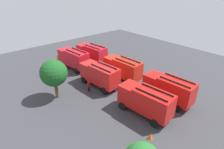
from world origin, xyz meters
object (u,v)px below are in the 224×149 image
(fire_truck_0, at_px, (168,88))
(firefighter_1, at_px, (106,57))
(firefighter_2, at_px, (89,86))
(traffic_cone_0, at_px, (174,92))
(traffic_cone_1, at_px, (76,59))
(fire_truck_1, at_px, (123,68))
(fire_truck_3, at_px, (145,100))
(fire_truck_4, at_px, (99,74))
(fire_truck_2, at_px, (92,53))
(fire_truck_5, at_px, (73,58))
(firefighter_0, at_px, (58,58))
(traffic_cone_2, at_px, (150,136))
(tree_1, at_px, (54,73))

(fire_truck_0, relative_size, firefighter_1, 4.39)
(firefighter_2, relative_size, traffic_cone_0, 2.54)
(traffic_cone_0, relative_size, traffic_cone_1, 0.97)
(fire_truck_0, bearing_deg, firefighter_2, 32.78)
(fire_truck_0, relative_size, fire_truck_1, 1.00)
(fire_truck_3, bearing_deg, traffic_cone_1, -12.82)
(fire_truck_4, distance_m, firefighter_2, 2.59)
(fire_truck_2, xyz_separation_m, fire_truck_3, (-18.29, 4.79, 0.00))
(fire_truck_5, bearing_deg, firefighter_0, 8.01)
(traffic_cone_0, bearing_deg, traffic_cone_1, 12.39)
(fire_truck_4, xyz_separation_m, firefighter_0, (13.36, 0.76, -1.15))
(firefighter_0, height_order, traffic_cone_2, firefighter_0)
(tree_1, xyz_separation_m, traffic_cone_0, (-10.73, -13.88, -3.61))
(fire_truck_1, relative_size, fire_truck_2, 0.99)
(fire_truck_0, bearing_deg, traffic_cone_0, -83.69)
(traffic_cone_0, bearing_deg, fire_truck_5, 20.45)
(fire_truck_4, relative_size, firefighter_0, 4.17)
(fire_truck_3, height_order, fire_truck_5, same)
(fire_truck_2, distance_m, firefighter_1, 3.19)
(fire_truck_4, distance_m, tree_1, 7.16)
(fire_truck_2, bearing_deg, firefighter_0, 44.41)
(firefighter_1, relative_size, traffic_cone_2, 2.35)
(firefighter_2, distance_m, traffic_cone_0, 13.06)
(fire_truck_5, height_order, tree_1, tree_1)
(fire_truck_0, xyz_separation_m, traffic_cone_0, (0.43, -2.49, -1.81))
(fire_truck_0, distance_m, fire_truck_4, 10.72)
(fire_truck_0, distance_m, traffic_cone_1, 21.67)
(fire_truck_1, xyz_separation_m, fire_truck_5, (9.44, 4.12, 0.00))
(fire_truck_4, xyz_separation_m, traffic_cone_1, (11.81, -2.48, -1.80))
(fire_truck_3, height_order, firefighter_1, fire_truck_3)
(tree_1, distance_m, traffic_cone_0, 17.91)
(fire_truck_5, bearing_deg, fire_truck_0, -173.07)
(fire_truck_5, height_order, traffic_cone_0, fire_truck_5)
(fire_truck_2, relative_size, fire_truck_5, 1.00)
(fire_truck_0, relative_size, firefighter_2, 4.16)
(fire_truck_2, distance_m, traffic_cone_1, 4.14)
(firefighter_2, height_order, tree_1, tree_1)
(fire_truck_1, xyz_separation_m, fire_truck_2, (9.51, -0.25, 0.00))
(fire_truck_2, relative_size, firefighter_1, 4.44)
(fire_truck_2, height_order, fire_truck_4, same)
(firefighter_0, height_order, firefighter_2, firefighter_0)
(firefighter_2, bearing_deg, fire_truck_2, -46.34)
(fire_truck_0, bearing_deg, firefighter_0, 9.72)
(traffic_cone_0, height_order, traffic_cone_2, traffic_cone_2)
(firefighter_1, distance_m, traffic_cone_0, 16.57)
(traffic_cone_2, bearing_deg, traffic_cone_1, -12.09)
(firefighter_0, height_order, firefighter_1, firefighter_0)
(fire_truck_5, distance_m, firefighter_2, 9.47)
(fire_truck_1, height_order, fire_truck_5, same)
(firefighter_0, relative_size, traffic_cone_2, 2.49)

